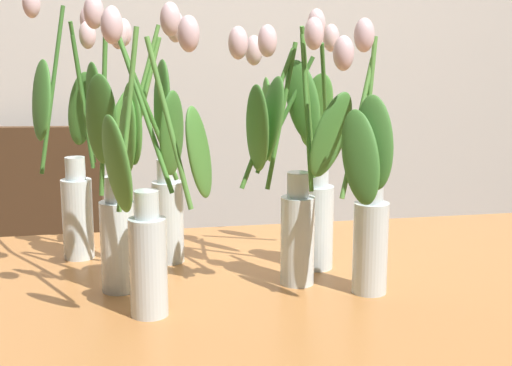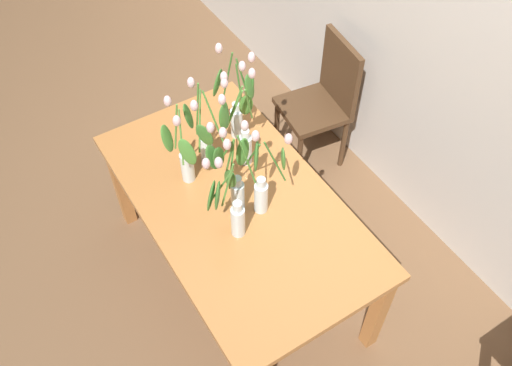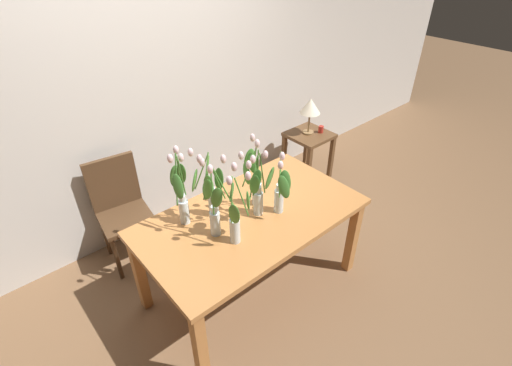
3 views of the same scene
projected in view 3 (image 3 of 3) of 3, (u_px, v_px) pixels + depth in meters
name	position (u px, v px, depth m)	size (l,w,h in m)	color
ground_plane	(252.00, 285.00, 3.09)	(18.00, 18.00, 0.00)	brown
room_wall_rear	(152.00, 84.00, 3.11)	(9.00, 0.10, 2.70)	beige
dining_table	(252.00, 225.00, 2.72)	(1.60, 0.90, 0.74)	#B7753D
tulip_vase_0	(209.00, 194.00, 2.53)	(0.18, 0.23, 0.55)	silver
tulip_vase_1	(218.00, 207.00, 2.39)	(0.20, 0.22, 0.57)	silver
tulip_vase_2	(254.00, 183.00, 2.67)	(0.23, 0.22, 0.52)	silver
tulip_vase_3	(237.00, 221.00, 2.34)	(0.22, 0.14, 0.54)	silver
tulip_vase_4	(258.00, 188.00, 2.54)	(0.25, 0.26, 0.55)	silver
tulip_vase_5	(182.00, 196.00, 2.49)	(0.16, 0.25, 0.59)	silver
tulip_vase_6	(280.00, 194.00, 2.58)	(0.14, 0.19, 0.53)	silver
dining_chair	(121.00, 206.00, 3.10)	(0.45, 0.45, 0.93)	#4C331E
side_table	(309.00, 143.00, 4.19)	(0.44, 0.44, 0.55)	brown
table_lamp	(310.00, 107.00, 3.96)	(0.22, 0.22, 0.40)	olive
pillar_candle	(321.00, 129.00, 4.12)	(0.06, 0.06, 0.07)	#B72D23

